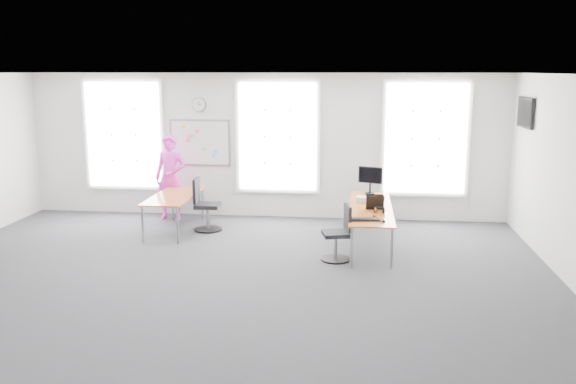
# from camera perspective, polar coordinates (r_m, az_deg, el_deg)

# --- Properties ---
(floor) EXTENTS (10.00, 10.00, 0.00)m
(floor) POSITION_cam_1_polar(r_m,az_deg,el_deg) (9.22, -6.08, -8.07)
(floor) COLOR #28282C
(floor) RESTS_ON ground
(ceiling) EXTENTS (10.00, 10.00, 0.00)m
(ceiling) POSITION_cam_1_polar(r_m,az_deg,el_deg) (8.70, -6.50, 10.91)
(ceiling) COLOR white
(ceiling) RESTS_ON ground
(wall_back) EXTENTS (10.00, 0.00, 10.00)m
(wall_back) POSITION_cam_1_polar(r_m,az_deg,el_deg) (12.72, -2.29, 4.33)
(wall_back) COLOR silver
(wall_back) RESTS_ON ground
(wall_front) EXTENTS (10.00, 0.00, 10.00)m
(wall_front) POSITION_cam_1_polar(r_m,az_deg,el_deg) (5.13, -16.27, -6.82)
(wall_front) COLOR silver
(wall_front) RESTS_ON ground
(window_left) EXTENTS (1.60, 0.06, 2.20)m
(window_left) POSITION_cam_1_polar(r_m,az_deg,el_deg) (13.46, -15.08, 5.19)
(window_left) COLOR silver
(window_left) RESTS_ON wall_back
(window_mid) EXTENTS (1.60, 0.06, 2.20)m
(window_mid) POSITION_cam_1_polar(r_m,az_deg,el_deg) (12.63, -0.96, 5.20)
(window_mid) COLOR silver
(window_mid) RESTS_ON wall_back
(window_right) EXTENTS (1.60, 0.06, 2.20)m
(window_right) POSITION_cam_1_polar(r_m,az_deg,el_deg) (12.59, 12.75, 4.90)
(window_right) COLOR silver
(window_right) RESTS_ON wall_back
(desk_right) EXTENTS (0.74, 2.78, 0.68)m
(desk_right) POSITION_cam_1_polar(r_m,az_deg,el_deg) (10.86, 7.74, -1.64)
(desk_right) COLOR #DB763E
(desk_right) RESTS_ON ground
(desk_left) EXTENTS (0.77, 1.92, 0.70)m
(desk_left) POSITION_cam_1_polar(r_m,az_deg,el_deg) (11.90, -10.58, -0.55)
(desk_left) COLOR #DB763E
(desk_left) RESTS_ON ground
(chair_right) EXTENTS (0.50, 0.50, 0.92)m
(chair_right) POSITION_cam_1_polar(r_m,az_deg,el_deg) (9.96, 4.80, -4.14)
(chair_right) COLOR black
(chair_right) RESTS_ON ground
(chair_left) EXTENTS (0.54, 0.54, 1.02)m
(chair_left) POSITION_cam_1_polar(r_m,az_deg,el_deg) (11.86, -7.82, -1.46)
(chair_left) COLOR black
(chair_left) RESTS_ON ground
(person) EXTENTS (0.68, 0.47, 1.76)m
(person) POSITION_cam_1_polar(r_m,az_deg,el_deg) (12.76, -10.96, 1.33)
(person) COLOR #E634C6
(person) RESTS_ON ground
(whiteboard) EXTENTS (1.20, 0.03, 0.90)m
(whiteboard) POSITION_cam_1_polar(r_m,az_deg,el_deg) (12.97, -8.23, 4.57)
(whiteboard) COLOR silver
(whiteboard) RESTS_ON wall_back
(wall_clock) EXTENTS (0.30, 0.04, 0.30)m
(wall_clock) POSITION_cam_1_polar(r_m,az_deg,el_deg) (12.90, -8.33, 8.11)
(wall_clock) COLOR gray
(wall_clock) RESTS_ON wall_back
(tv) EXTENTS (0.06, 0.90, 0.55)m
(tv) POSITION_cam_1_polar(r_m,az_deg,el_deg) (11.88, 21.36, 6.94)
(tv) COLOR black
(tv) RESTS_ON wall_right
(keyboard) EXTENTS (0.49, 0.22, 0.02)m
(keyboard) POSITION_cam_1_polar(r_m,az_deg,el_deg) (9.90, 7.26, -2.58)
(keyboard) COLOR black
(keyboard) RESTS_ON desk_right
(mouse) EXTENTS (0.07, 0.11, 0.04)m
(mouse) POSITION_cam_1_polar(r_m,az_deg,el_deg) (9.83, 8.93, -2.67)
(mouse) COLOR black
(mouse) RESTS_ON desk_right
(lens_cap) EXTENTS (0.07, 0.07, 0.01)m
(lens_cap) POSITION_cam_1_polar(r_m,az_deg,el_deg) (10.18, 8.08, -2.25)
(lens_cap) COLOR black
(lens_cap) RESTS_ON desk_right
(headphones) EXTENTS (0.18, 0.10, 0.11)m
(headphones) POSITION_cam_1_polar(r_m,az_deg,el_deg) (10.42, 8.51, -1.70)
(headphones) COLOR black
(headphones) RESTS_ON desk_right
(laptop_sleeve) EXTENTS (0.32, 0.22, 0.26)m
(laptop_sleeve) POSITION_cam_1_polar(r_m,az_deg,el_deg) (10.66, 8.15, -0.97)
(laptop_sleeve) COLOR black
(laptop_sleeve) RESTS_ON desk_right
(paper_stack) EXTENTS (0.33, 0.26, 0.10)m
(paper_stack) POSITION_cam_1_polar(r_m,az_deg,el_deg) (11.22, 7.22, -0.70)
(paper_stack) COLOR beige
(paper_stack) RESTS_ON desk_right
(monitor) EXTENTS (0.46, 0.21, 0.53)m
(monitor) POSITION_cam_1_polar(r_m,az_deg,el_deg) (11.95, 7.72, 1.33)
(monitor) COLOR black
(monitor) RESTS_ON desk_right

